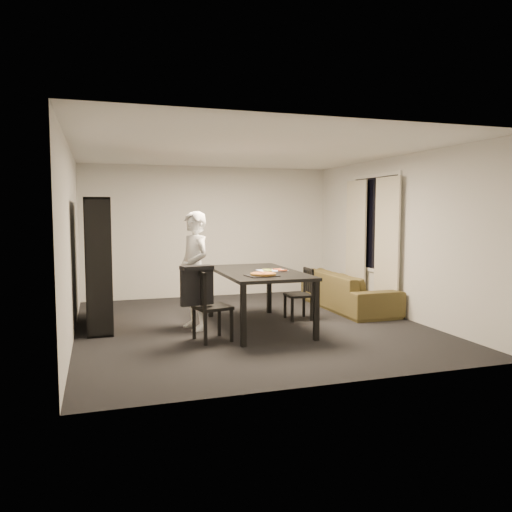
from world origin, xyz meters
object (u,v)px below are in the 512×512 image
object	(u,v)px
baking_tray	(262,276)
pepperoni_pizza	(263,274)
chair_left	(206,301)
person	(194,271)
chair_right	(303,290)
bookshelf	(99,263)
dining_table	(258,276)
sofa	(348,290)

from	to	relation	value
baking_tray	pepperoni_pizza	distance (m)	0.03
baking_tray	pepperoni_pizza	xyz separation A→B (m)	(0.02, 0.01, 0.02)
chair_left	person	size ratio (longest dim) A/B	0.55
chair_right	person	size ratio (longest dim) A/B	0.48
person	pepperoni_pizza	distance (m)	1.09
bookshelf	dining_table	world-z (taller)	bookshelf
baking_tray	pepperoni_pizza	bearing A→B (deg)	15.05
bookshelf	chair_left	xyz separation A→B (m)	(1.33, -1.35, -0.42)
bookshelf	person	xyz separation A→B (m)	(1.31, -0.62, -0.10)
person	chair_left	bearing A→B (deg)	-16.49
person	baking_tray	distance (m)	1.07
baking_tray	pepperoni_pizza	world-z (taller)	pepperoni_pizza
baking_tray	person	bearing A→B (deg)	136.76
chair_left	pepperoni_pizza	bearing A→B (deg)	-102.51
bookshelf	sofa	world-z (taller)	bookshelf
bookshelf	pepperoni_pizza	xyz separation A→B (m)	(2.12, -1.35, -0.09)
dining_table	person	distance (m)	0.93
bookshelf	chair_right	bearing A→B (deg)	-8.73
chair_left	baking_tray	world-z (taller)	chair_left
chair_right	person	xyz separation A→B (m)	(-1.76, -0.15, 0.39)
dining_table	sofa	bearing A→B (deg)	24.16
person	pepperoni_pizza	bearing A→B (deg)	29.96
bookshelf	pepperoni_pizza	distance (m)	2.52
dining_table	baking_tray	world-z (taller)	baking_tray
bookshelf	dining_table	size ratio (longest dim) A/B	0.94
dining_table	chair_right	distance (m)	0.96
bookshelf	chair_right	distance (m)	3.15
baking_tray	dining_table	bearing A→B (deg)	77.04
chair_right	sofa	xyz separation A→B (m)	(1.10, 0.55, -0.14)
baking_tray	sofa	distance (m)	2.58
chair_left	sofa	bearing A→B (deg)	-75.50
bookshelf	sofa	distance (m)	4.22
dining_table	pepperoni_pizza	xyz separation A→B (m)	(-0.11, -0.56, 0.10)
dining_table	chair_left	bearing A→B (deg)	-148.33
pepperoni_pizza	chair_left	bearing A→B (deg)	179.63
baking_tray	bookshelf	bearing A→B (deg)	147.07
bookshelf	chair_right	xyz separation A→B (m)	(3.08, -0.47, -0.49)
bookshelf	pepperoni_pizza	size ratio (longest dim) A/B	5.43
dining_table	pepperoni_pizza	bearing A→B (deg)	-100.93
dining_table	baking_tray	size ratio (longest dim) A/B	5.03
chair_right	baking_tray	world-z (taller)	baking_tray
baking_tray	sofa	size ratio (longest dim) A/B	0.18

